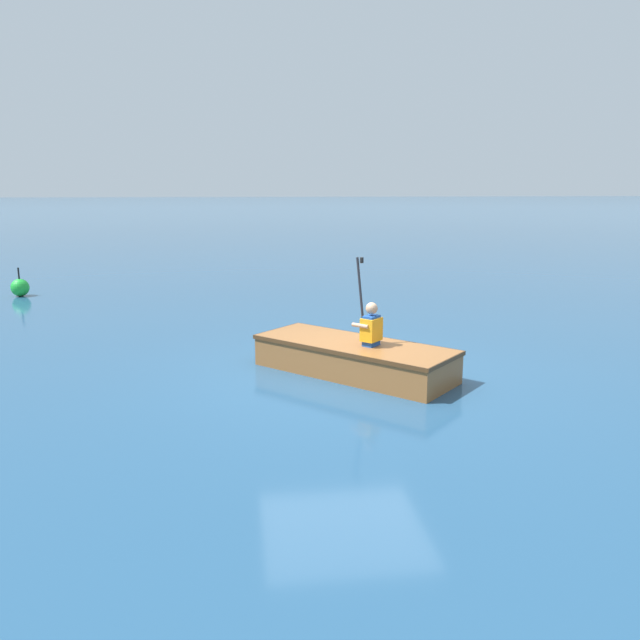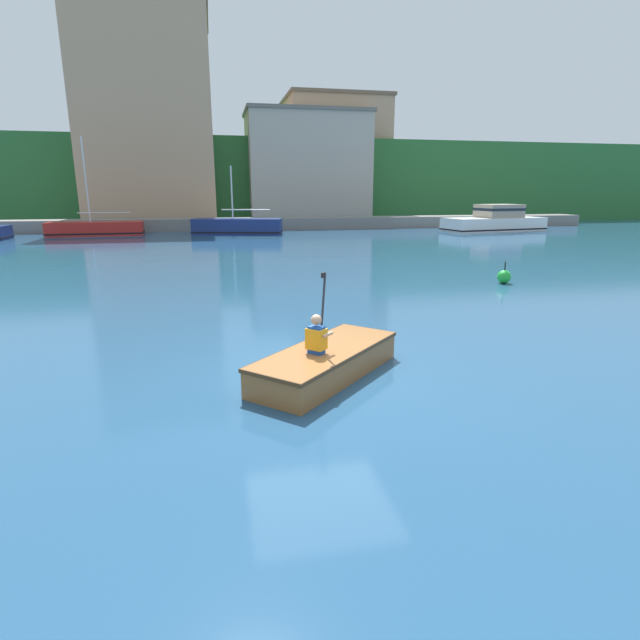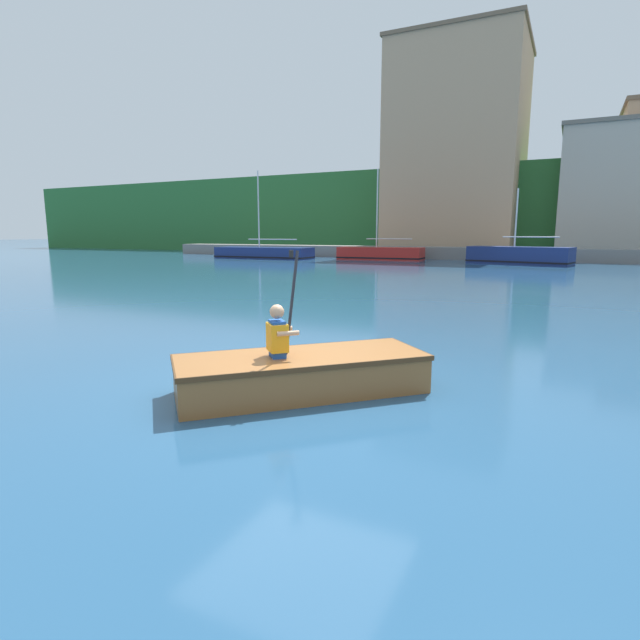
# 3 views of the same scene
# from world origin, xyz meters

# --- Properties ---
(ground_plane) EXTENTS (300.00, 300.00, 0.00)m
(ground_plane) POSITION_xyz_m (0.00, 0.00, 0.00)
(ground_plane) COLOR navy
(shoreline_ridge) EXTENTS (120.00, 20.00, 7.65)m
(shoreline_ridge) POSITION_xyz_m (0.00, 48.94, 3.83)
(shoreline_ridge) COLOR #2D6B33
(shoreline_ridge) RESTS_ON ground
(waterfront_office_block_center) EXTENTS (10.85, 10.64, 17.66)m
(waterfront_office_block_center) POSITION_xyz_m (-6.59, 40.52, 8.84)
(waterfront_office_block_center) COLOR tan
(waterfront_office_block_center) RESTS_ON ground
(waterfront_apartment_right) EXTENTS (11.27, 6.88, 10.00)m
(waterfront_apartment_right) POSITION_xyz_m (7.20, 40.29, 5.01)
(waterfront_apartment_right) COLOR #B2A899
(waterfront_apartment_right) RESTS_ON ground
(waterfront_tower_far) EXTENTS (9.83, 9.77, 11.82)m
(waterfront_tower_far) POSITION_xyz_m (10.60, 44.19, 5.92)
(waterfront_tower_far) COLOR tan
(waterfront_tower_far) RESTS_ON ground
(marina_dock) EXTENTS (59.87, 2.40, 0.90)m
(marina_dock) POSITION_xyz_m (0.00, 32.62, 0.45)
(marina_dock) COLOR slate
(marina_dock) RESTS_ON ground
(moored_boat_dock_west_inner) EXTENTS (6.28, 2.24, 6.44)m
(moored_boat_dock_west_inner) POSITION_xyz_m (-9.56, 29.51, 0.44)
(moored_boat_dock_west_inner) COLOR red
(moored_boat_dock_west_inner) RESTS_ON ground
(moored_boat_dock_center_near) EXTENTS (8.23, 4.10, 1.98)m
(moored_boat_dock_center_near) POSITION_xyz_m (19.38, 27.39, 0.73)
(moored_boat_dock_center_near) COLOR white
(moored_boat_dock_center_near) RESTS_ON ground
(moored_boat_dock_center_far) EXTENTS (6.41, 3.25, 4.62)m
(moored_boat_dock_center_far) POSITION_xyz_m (0.01, 28.18, 0.52)
(moored_boat_dock_center_far) COLOR navy
(moored_boat_dock_center_far) RESTS_ON ground
(rowboat_foreground) EXTENTS (2.89, 2.90, 0.47)m
(rowboat_foreground) POSITION_xyz_m (0.11, -0.11, 0.27)
(rowboat_foreground) COLOR #935B2D
(rowboat_foreground) RESTS_ON ground
(person_paddler) EXTENTS (0.46, 0.46, 1.25)m
(person_paddler) POSITION_xyz_m (-0.13, -0.35, 0.76)
(person_paddler) COLOR #1E4CA5
(person_paddler) RESTS_ON rowboat_foreground
(channel_buoy) EXTENTS (0.44, 0.44, 0.72)m
(channel_buoy) POSITION_xyz_m (7.64, 6.94, 0.22)
(channel_buoy) COLOR green
(channel_buoy) RESTS_ON ground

